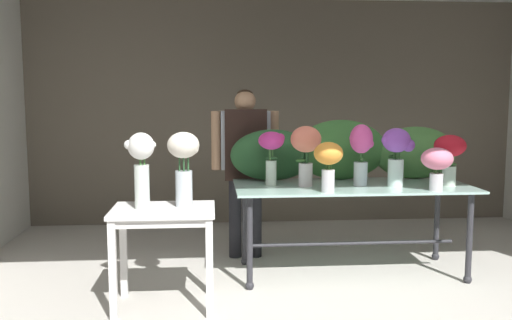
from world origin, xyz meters
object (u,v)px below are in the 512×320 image
(vase_sunset_anemones, at_px, (328,159))
(vase_white_roses_tall, at_px, (141,164))
(vase_violet_lilies, at_px, (397,151))
(vase_rosy_dahlias, at_px, (437,163))
(vase_cream_lisianthus_tall, at_px, (184,161))
(vase_coral_ranunculus, at_px, (306,147))
(display_table_glass, at_px, (352,198))
(vase_magenta_hydrangea, at_px, (271,149))
(side_table_white, at_px, (164,222))
(florist, at_px, (245,154))
(vase_fuchsia_roses, at_px, (361,149))
(vase_crimson_freesia, at_px, (450,152))

(vase_sunset_anemones, bearing_deg, vase_white_roses_tall, -168.11)
(vase_violet_lilies, height_order, vase_rosy_dahlias, vase_violet_lilies)
(vase_cream_lisianthus_tall, bearing_deg, vase_white_roses_tall, -169.68)
(vase_coral_ranunculus, bearing_deg, vase_violet_lilies, -6.44)
(display_table_glass, height_order, vase_magenta_hydrangea, vase_magenta_hydrangea)
(vase_white_roses_tall, bearing_deg, display_table_glass, 20.18)
(vase_white_roses_tall, xyz_separation_m, vase_cream_lisianthus_tall, (0.30, 0.05, 0.01))
(side_table_white, height_order, vase_coral_ranunculus, vase_coral_ranunculus)
(side_table_white, xyz_separation_m, florist, (0.67, 1.19, 0.37))
(vase_violet_lilies, height_order, vase_sunset_anemones, vase_violet_lilies)
(vase_violet_lilies, distance_m, vase_rosy_dahlias, 0.35)
(display_table_glass, xyz_separation_m, vase_magenta_hydrangea, (-0.69, 0.04, 0.43))
(vase_violet_lilies, bearing_deg, vase_fuchsia_roses, 164.04)
(side_table_white, bearing_deg, vase_coral_ranunculus, 27.62)
(vase_cream_lisianthus_tall, bearing_deg, vase_crimson_freesia, 12.12)
(florist, distance_m, vase_violet_lilies, 1.40)
(side_table_white, height_order, vase_cream_lisianthus_tall, vase_cream_lisianthus_tall)
(florist, relative_size, vase_sunset_anemones, 4.00)
(display_table_glass, relative_size, vase_crimson_freesia, 4.65)
(vase_magenta_hydrangea, distance_m, vase_sunset_anemones, 0.55)
(side_table_white, distance_m, vase_crimson_freesia, 2.46)
(side_table_white, xyz_separation_m, vase_sunset_anemones, (1.27, 0.30, 0.41))
(display_table_glass, xyz_separation_m, vase_violet_lilies, (0.34, -0.11, 0.42))
(display_table_glass, xyz_separation_m, side_table_white, (-1.55, -0.62, -0.03))
(vase_magenta_hydrangea, xyz_separation_m, vase_cream_lisianthus_tall, (-0.71, -0.61, -0.03))
(vase_coral_ranunculus, relative_size, vase_violet_lilies, 1.03)
(vase_violet_lilies, bearing_deg, vase_sunset_anemones, -161.02)
(side_table_white, relative_size, vase_sunset_anemones, 1.85)
(vase_sunset_anemones, relative_size, vase_cream_lisianthus_tall, 0.73)
(side_table_white, height_order, vase_white_roses_tall, vase_white_roses_tall)
(vase_violet_lilies, height_order, vase_cream_lisianthus_tall, vase_cream_lisianthus_tall)
(vase_violet_lilies, height_order, vase_white_roses_tall, vase_white_roses_tall)
(vase_rosy_dahlias, height_order, vase_crimson_freesia, vase_crimson_freesia)
(vase_rosy_dahlias, xyz_separation_m, vase_white_roses_tall, (-2.30, -0.29, 0.05))
(florist, relative_size, vase_violet_lilies, 3.24)
(vase_magenta_hydrangea, relative_size, vase_fuchsia_roses, 0.88)
(vase_rosy_dahlias, xyz_separation_m, vase_sunset_anemones, (-0.89, 0.01, 0.03))
(vase_magenta_hydrangea, xyz_separation_m, vase_sunset_anemones, (0.41, -0.37, -0.05))
(vase_magenta_hydrangea, bearing_deg, vase_crimson_freesia, -5.26)
(display_table_glass, height_order, vase_sunset_anemones, vase_sunset_anemones)
(florist, bearing_deg, vase_coral_ranunculus, -51.49)
(vase_magenta_hydrangea, distance_m, vase_cream_lisianthus_tall, 0.94)
(display_table_glass, xyz_separation_m, vase_white_roses_tall, (-1.70, -0.62, 0.39))
(vase_rosy_dahlias, height_order, vase_white_roses_tall, vase_white_roses_tall)
(side_table_white, bearing_deg, vase_crimson_freesia, 12.63)
(florist, bearing_deg, display_table_glass, -32.87)
(vase_fuchsia_roses, bearing_deg, florist, 147.55)
(display_table_glass, distance_m, side_table_white, 1.67)
(vase_rosy_dahlias, bearing_deg, vase_coral_ranunculus, 162.96)
(vase_fuchsia_roses, relative_size, vase_cream_lisianthus_tall, 0.96)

